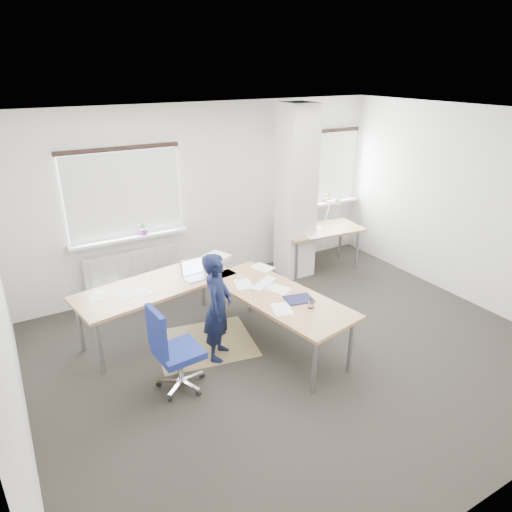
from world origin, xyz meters
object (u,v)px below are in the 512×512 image
person (218,307)px  desk_main (218,291)px  task_chair (177,366)px  desk_side (320,231)px

person → desk_main: bearing=13.5°
task_chair → person: person is taller
desk_side → person: (-2.64, -1.48, -0.01)m
person → desk_side: bearing=-20.5°
desk_main → task_chair: 1.14m
desk_side → task_chair: size_ratio=1.42×
task_chair → person: size_ratio=0.77×
desk_main → task_chair: bearing=-151.3°
desk_side → person: 3.03m
desk_side → task_chair: desk_side is taller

